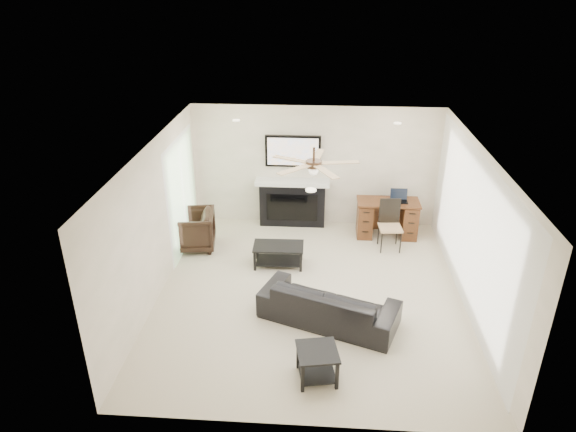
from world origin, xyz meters
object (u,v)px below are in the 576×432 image
at_px(armchair, 193,230).
at_px(coffee_table, 278,255).
at_px(desk, 387,219).
at_px(sofa, 329,304).
at_px(fireplace_unit, 292,182).

distance_m(armchair, coffee_table, 1.80).
xyz_separation_m(armchair, desk, (3.77, 0.75, 0.01)).
bearing_deg(sofa, desk, -91.27).
xyz_separation_m(armchair, coffee_table, (1.70, -0.55, -0.17)).
distance_m(sofa, armchair, 3.37).
height_order(armchair, fireplace_unit, fireplace_unit).
bearing_deg(coffee_table, armchair, 160.86).
relative_size(sofa, armchair, 2.52).
height_order(sofa, desk, desk).
distance_m(armchair, fireplace_unit, 2.24).
bearing_deg(sofa, coffee_table, -39.99).
relative_size(sofa, coffee_table, 2.30).
bearing_deg(fireplace_unit, armchair, -148.55).
height_order(sofa, coffee_table, sofa).
height_order(coffee_table, fireplace_unit, fireplace_unit).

